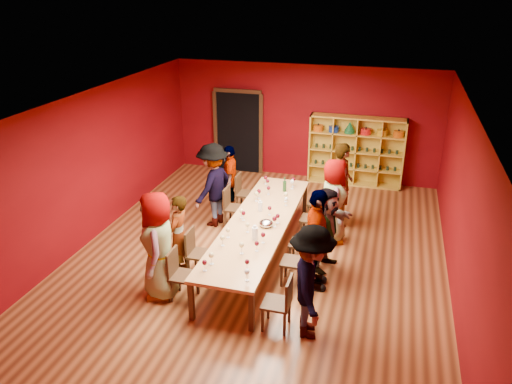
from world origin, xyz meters
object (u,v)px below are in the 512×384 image
chair_person_left_4 (243,191)px  person_right_4 (342,184)px  person_right_0 (311,282)px  shelving_unit (356,148)px  person_left_3 (213,185)px  tasting_table (259,224)px  chair_person_left_0 (179,272)px  person_right_1 (316,240)px  person_right_2 (326,229)px  chair_person_right_0 (282,301)px  chair_person_right_1 (298,259)px  chair_person_left_1 (196,250)px  person_left_1 (179,235)px  chair_person_right_2 (305,241)px  chair_person_left_3 (232,205)px  wine_bottle (285,186)px  chair_person_right_4 (321,200)px  person_left_4 (230,178)px  person_right_3 (333,201)px  spittoon_bowl (266,223)px  chair_person_right_3 (315,216)px

chair_person_left_4 → person_right_4: person_right_4 is taller
person_right_0 → person_right_4: person_right_4 is taller
shelving_unit → person_left_3: size_ratio=1.31×
tasting_table → chair_person_left_0: bearing=-118.6°
person_right_1 → person_right_2: size_ratio=1.15×
chair_person_right_0 → chair_person_right_1: (0.00, 1.26, 0.00)m
chair_person_left_1 → person_left_1: size_ratio=0.59×
chair_person_right_2 → chair_person_right_0: bearing=-90.0°
tasting_table → chair_person_right_1: (0.91, -0.72, -0.20)m
chair_person_left_3 → wine_bottle: (1.05, 0.47, 0.38)m
chair_person_left_1 → chair_person_left_4: (0.00, 2.83, 0.00)m
chair_person_left_0 → chair_person_left_3: 2.76m
chair_person_right_0 → chair_person_right_2: 1.94m
shelving_unit → person_left_1: shelving_unit is taller
shelving_unit → chair_person_right_4: bearing=-101.2°
person_left_4 → person_right_3: bearing=55.3°
person_left_1 → spittoon_bowl: size_ratio=5.76×
tasting_table → chair_person_right_4: (0.91, 1.86, -0.20)m
tasting_table → chair_person_right_3: size_ratio=5.06×
person_right_0 → person_right_2: person_right_0 is taller
tasting_table → person_right_0: person_right_0 is taller
wine_bottle → person_left_4: bearing=165.7°
chair_person_left_3 → person_right_1: size_ratio=0.49×
chair_person_right_0 → person_right_3: 3.06m
person_right_0 → chair_person_right_4: bearing=-5.8°
shelving_unit → chair_person_left_1: size_ratio=2.70×
spittoon_bowl → chair_person_left_3: bearing=131.2°
person_left_1 → chair_person_left_0: bearing=23.0°
person_right_2 → shelving_unit: bearing=14.8°
chair_person_right_0 → chair_person_right_4: 3.85m
person_right_4 → person_right_1: bearing=161.1°
person_left_1 → chair_person_left_3: (0.32, 2.02, -0.26)m
wine_bottle → chair_person_right_4: bearing=21.2°
person_left_1 → chair_person_right_4: bearing=142.1°
chair_person_right_4 → spittoon_bowl: size_ratio=3.39×
person_left_3 → chair_person_right_1: bearing=64.2°
person_right_2 → person_right_4: person_right_4 is taller
chair_person_left_3 → chair_person_right_2: bearing=-32.1°
chair_person_left_0 → chair_person_left_4: 3.58m
person_left_1 → chair_person_right_2: bearing=112.0°
chair_person_left_0 → person_right_4: bearing=57.6°
spittoon_bowl → wine_bottle: 1.72m
chair_person_left_0 → person_right_1: person_right_1 is taller
person_right_0 → person_right_2: bearing=-10.1°
wine_bottle → chair_person_right_2: bearing=-64.5°
chair_person_left_3 → person_left_1: bearing=-99.0°
chair_person_left_1 → person_right_3: (2.17, 1.95, 0.39)m
chair_person_right_3 → chair_person_right_1: bearing=-90.0°
person_right_1 → person_right_3: 1.75m
person_right_0 → person_right_2: 1.95m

